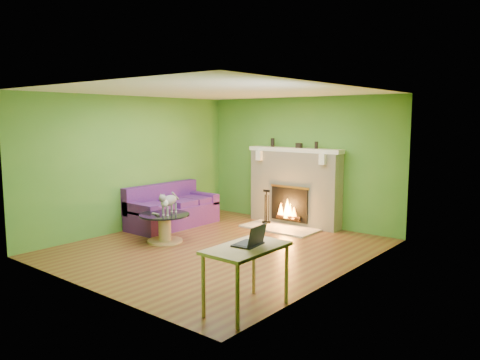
# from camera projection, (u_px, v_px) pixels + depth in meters

# --- Properties ---
(floor) EXTENTS (5.00, 5.00, 0.00)m
(floor) POSITION_uv_depth(u_px,v_px,m) (219.00, 248.00, 7.88)
(floor) COLOR brown
(floor) RESTS_ON ground
(ceiling) EXTENTS (5.00, 5.00, 0.00)m
(ceiling) POSITION_uv_depth(u_px,v_px,m) (219.00, 91.00, 7.54)
(ceiling) COLOR white
(ceiling) RESTS_ON wall_back
(wall_back) EXTENTS (5.00, 0.00, 5.00)m
(wall_back) POSITION_uv_depth(u_px,v_px,m) (300.00, 161.00, 9.63)
(wall_back) COLOR #427F29
(wall_back) RESTS_ON floor
(wall_front) EXTENTS (5.00, 0.00, 5.00)m
(wall_front) POSITION_uv_depth(u_px,v_px,m) (85.00, 189.00, 5.79)
(wall_front) COLOR #427F29
(wall_front) RESTS_ON floor
(wall_left) EXTENTS (0.00, 5.00, 5.00)m
(wall_left) POSITION_uv_depth(u_px,v_px,m) (133.00, 163.00, 9.12)
(wall_left) COLOR #427F29
(wall_left) RESTS_ON floor
(wall_right) EXTENTS (0.00, 5.00, 5.00)m
(wall_right) POSITION_uv_depth(u_px,v_px,m) (344.00, 183.00, 6.30)
(wall_right) COLOR #427F29
(wall_right) RESTS_ON floor
(window_frame) EXTENTS (0.00, 1.20, 1.20)m
(window_frame) POSITION_uv_depth(u_px,v_px,m) (309.00, 170.00, 5.58)
(window_frame) COLOR silver
(window_frame) RESTS_ON wall_right
(window_pane) EXTENTS (0.00, 1.06, 1.06)m
(window_pane) POSITION_uv_depth(u_px,v_px,m) (308.00, 170.00, 5.59)
(window_pane) COLOR white
(window_pane) RESTS_ON wall_right
(fireplace) EXTENTS (2.10, 0.46, 1.58)m
(fireplace) POSITION_uv_depth(u_px,v_px,m) (294.00, 187.00, 9.56)
(fireplace) COLOR beige
(fireplace) RESTS_ON floor
(hearth) EXTENTS (1.50, 0.75, 0.03)m
(hearth) POSITION_uv_depth(u_px,v_px,m) (280.00, 228.00, 9.26)
(hearth) COLOR beige
(hearth) RESTS_ON floor
(mantel) EXTENTS (2.10, 0.28, 0.08)m
(mantel) POSITION_uv_depth(u_px,v_px,m) (295.00, 150.00, 9.45)
(mantel) COLOR white
(mantel) RESTS_ON fireplace
(sofa) EXTENTS (0.87, 1.87, 0.84)m
(sofa) POSITION_uv_depth(u_px,v_px,m) (171.00, 210.00, 9.48)
(sofa) COLOR #421A65
(sofa) RESTS_ON floor
(coffee_table) EXTENTS (0.88, 0.88, 0.50)m
(coffee_table) POSITION_uv_depth(u_px,v_px,m) (165.00, 226.00, 8.25)
(coffee_table) COLOR tan
(coffee_table) RESTS_ON floor
(desk) EXTENTS (0.58, 1.00, 0.74)m
(desk) POSITION_uv_depth(u_px,v_px,m) (246.00, 254.00, 5.25)
(desk) COLOR tan
(desk) RESTS_ON floor
(cat) EXTENTS (0.45, 0.68, 0.40)m
(cat) POSITION_uv_depth(u_px,v_px,m) (169.00, 203.00, 8.18)
(cat) COLOR slate
(cat) RESTS_ON coffee_table
(remote_silver) EXTENTS (0.17, 0.06, 0.02)m
(remote_silver) POSITION_uv_depth(u_px,v_px,m) (155.00, 214.00, 8.19)
(remote_silver) COLOR gray
(remote_silver) RESTS_ON coffee_table
(remote_black) EXTENTS (0.16, 0.10, 0.02)m
(remote_black) POSITION_uv_depth(u_px,v_px,m) (157.00, 215.00, 8.07)
(remote_black) COLOR black
(remote_black) RESTS_ON coffee_table
(laptop) EXTENTS (0.33, 0.37, 0.25)m
(laptop) POSITION_uv_depth(u_px,v_px,m) (248.00, 234.00, 5.27)
(laptop) COLOR black
(laptop) RESTS_ON desk
(fire_tools) EXTENTS (0.19, 0.19, 0.70)m
(fire_tools) POSITION_uv_depth(u_px,v_px,m) (266.00, 206.00, 9.61)
(fire_tools) COLOR black
(fire_tools) RESTS_ON hearth
(mantel_vase_left) EXTENTS (0.08, 0.08, 0.18)m
(mantel_vase_left) POSITION_uv_depth(u_px,v_px,m) (273.00, 142.00, 9.80)
(mantel_vase_left) COLOR black
(mantel_vase_left) RESTS_ON mantel
(mantel_vase_right) EXTENTS (0.07, 0.07, 0.14)m
(mantel_vase_right) POSITION_uv_depth(u_px,v_px,m) (316.00, 145.00, 9.15)
(mantel_vase_right) COLOR black
(mantel_vase_right) RESTS_ON mantel
(mantel_box) EXTENTS (0.12, 0.08, 0.10)m
(mantel_box) POSITION_uv_depth(u_px,v_px,m) (299.00, 145.00, 9.40)
(mantel_box) COLOR black
(mantel_box) RESTS_ON mantel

